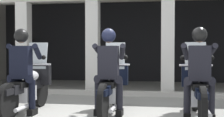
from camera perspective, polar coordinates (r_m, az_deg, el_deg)
The scene contains 9 objects.
ground_plane at distance 8.62m, azimuth 2.79°, elevation -6.40°, with size 80.00×80.00×0.00m, color gray.
station_building at distance 10.70m, azimuth 4.38°, elevation 5.90°, with size 11.43×3.95×3.16m.
kerb_strip at distance 8.31m, azimuth 2.77°, elevation -6.28°, with size 10.93×0.24×0.12m, color #B7B5AD.
motorcycle_left at distance 6.34m, azimuth -14.74°, elevation -4.79°, with size 0.62×2.04×1.35m.
police_officer_left at distance 6.05m, azimuth -15.89°, elevation -0.94°, with size 0.63×0.61×1.58m.
motorcycle_center at distance 6.07m, azimuth -0.09°, elevation -5.02°, with size 0.62×2.04×1.35m.
police_officer_center at distance 5.76m, azimuth -0.59°, elevation -1.01°, with size 0.63×0.61×1.58m.
motorcycle_right at distance 5.93m, azimuth 15.12°, elevation -5.23°, with size 0.62×2.04×1.35m.
police_officer_right at distance 5.61m, azimuth 15.41°, elevation -1.13°, with size 0.63×0.61×1.58m.
Camera 1 is at (1.03, -5.47, 1.20)m, focal length 50.89 mm.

